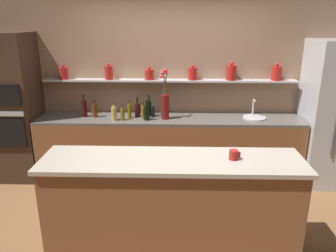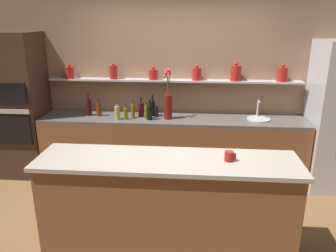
{
  "view_description": "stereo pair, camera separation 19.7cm",
  "coord_description": "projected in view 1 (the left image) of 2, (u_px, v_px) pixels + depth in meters",
  "views": [
    {
      "loc": [
        0.04,
        -3.18,
        2.24
      ],
      "look_at": [
        -0.06,
        0.41,
        1.07
      ],
      "focal_mm": 35.0,
      "sensor_mm": 36.0,
      "label": 1
    },
    {
      "loc": [
        0.24,
        -3.16,
        2.24
      ],
      "look_at": [
        -0.06,
        0.41,
        1.07
      ],
      "focal_mm": 35.0,
      "sensor_mm": 36.0,
      "label": 2
    }
  ],
  "objects": [
    {
      "name": "ground_plane",
      "position": [
        172.0,
        226.0,
        3.72
      ],
      "size": [
        12.0,
        12.0,
        0.0
      ],
      "primitive_type": "plane",
      "color": "brown"
    },
    {
      "name": "back_wall_unit",
      "position": [
        175.0,
        86.0,
        4.83
      ],
      "size": [
        5.2,
        0.28,
        2.6
      ],
      "color": "#937056",
      "rests_on": "ground_plane"
    },
    {
      "name": "back_counter_unit",
      "position": [
        169.0,
        148.0,
        4.75
      ],
      "size": [
        3.71,
        0.62,
        0.92
      ],
      "color": "brown",
      "rests_on": "ground_plane"
    },
    {
      "name": "island_counter",
      "position": [
        172.0,
        207.0,
        3.16
      ],
      "size": [
        2.43,
        0.61,
        1.02
      ],
      "color": "brown",
      "rests_on": "ground_plane"
    },
    {
      "name": "refrigerator",
      "position": [
        334.0,
        114.0,
        4.49
      ],
      "size": [
        0.8,
        0.73,
        1.99
      ],
      "color": "#B7B7BC",
      "rests_on": "ground_plane"
    },
    {
      "name": "oven_tower",
      "position": [
        14.0,
        108.0,
        4.63
      ],
      "size": [
        0.66,
        0.64,
        2.08
      ],
      "color": "#3D281E",
      "rests_on": "ground_plane"
    },
    {
      "name": "flower_vase",
      "position": [
        165.0,
        103.0,
        4.49
      ],
      "size": [
        0.13,
        0.15,
        0.69
      ],
      "color": "maroon",
      "rests_on": "back_counter_unit"
    },
    {
      "name": "sink_fixture",
      "position": [
        254.0,
        117.0,
        4.58
      ],
      "size": [
        0.32,
        0.32,
        0.25
      ],
      "color": "#B7B7BC",
      "rests_on": "back_counter_unit"
    },
    {
      "name": "bottle_spirit_0",
      "position": [
        114.0,
        113.0,
        4.46
      ],
      "size": [
        0.07,
        0.07,
        0.24
      ],
      "color": "tan",
      "rests_on": "back_counter_unit"
    },
    {
      "name": "bottle_oil_1",
      "position": [
        123.0,
        114.0,
        4.47
      ],
      "size": [
        0.06,
        0.06,
        0.22
      ],
      "color": "brown",
      "rests_on": "back_counter_unit"
    },
    {
      "name": "bottle_sauce_2",
      "position": [
        93.0,
        109.0,
        4.79
      ],
      "size": [
        0.05,
        0.05,
        0.16
      ],
      "color": "maroon",
      "rests_on": "back_counter_unit"
    },
    {
      "name": "bottle_wine_3",
      "position": [
        137.0,
        110.0,
        4.63
      ],
      "size": [
        0.08,
        0.08,
        0.28
      ],
      "color": "#380C0C",
      "rests_on": "back_counter_unit"
    },
    {
      "name": "bottle_oil_4",
      "position": [
        129.0,
        111.0,
        4.56
      ],
      "size": [
        0.05,
        0.05,
        0.25
      ],
      "color": "brown",
      "rests_on": "back_counter_unit"
    },
    {
      "name": "bottle_wine_5",
      "position": [
        147.0,
        113.0,
        4.47
      ],
      "size": [
        0.07,
        0.07,
        0.29
      ],
      "color": "black",
      "rests_on": "back_counter_unit"
    },
    {
      "name": "bottle_sauce_6",
      "position": [
        153.0,
        112.0,
        4.63
      ],
      "size": [
        0.05,
        0.05,
        0.16
      ],
      "color": "black",
      "rests_on": "back_counter_unit"
    },
    {
      "name": "bottle_oil_7",
      "position": [
        143.0,
        112.0,
        4.54
      ],
      "size": [
        0.05,
        0.05,
        0.23
      ],
      "color": "brown",
      "rests_on": "back_counter_unit"
    },
    {
      "name": "bottle_spirit_8",
      "position": [
        95.0,
        110.0,
        4.6
      ],
      "size": [
        0.06,
        0.06,
        0.25
      ],
      "color": "#4C2D0C",
      "rests_on": "back_counter_unit"
    },
    {
      "name": "bottle_wine_9",
      "position": [
        149.0,
        108.0,
        4.66
      ],
      "size": [
        0.07,
        0.07,
        0.31
      ],
      "color": "black",
      "rests_on": "back_counter_unit"
    },
    {
      "name": "bottle_wine_10",
      "position": [
        84.0,
        108.0,
        4.62
      ],
      "size": [
        0.08,
        0.08,
        0.33
      ],
      "color": "#380C0C",
      "rests_on": "back_counter_unit"
    },
    {
      "name": "coffee_mug",
      "position": [
        234.0,
        155.0,
        2.98
      ],
      "size": [
        0.1,
        0.08,
        0.09
      ],
      "color": "maroon",
      "rests_on": "island_counter"
    }
  ]
}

